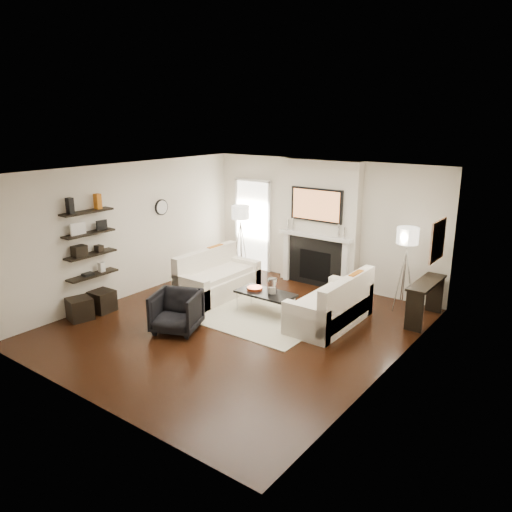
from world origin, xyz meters
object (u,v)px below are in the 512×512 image
Objects in this scene: loveseat_right_base at (329,313)px; coffee_table at (266,293)px; loveseat_left_base at (219,286)px; armchair at (176,310)px; ottoman_near at (102,301)px; lamp_right_shade at (408,236)px; lamp_left_shade at (241,212)px.

loveseat_right_base and coffee_table have the same top height.
loveseat_left_base is 1.87m from armchair.
loveseat_right_base is 4.50× the size of ottoman_near.
loveseat_right_base is 2.06m from lamp_right_shade.
lamp_right_shade is at bearing 61.21° from loveseat_right_base.
loveseat_left_base is 4.50× the size of lamp_right_shade.
lamp_right_shade is (2.75, 3.26, 1.06)m from armchair.
armchair is 1.80m from ottoman_near.
armchair is 3.60m from lamp_left_shade.
loveseat_left_base is 2.01m from lamp_left_shade.
loveseat_left_base is 2.34× the size of armchair.
loveseat_right_base is 1.64× the size of coffee_table.
ottoman_near is (-3.73, -2.03, -0.01)m from loveseat_right_base.
coffee_table is at bearing -138.85° from lamp_right_shade.
lamp_left_shade reaches higher than coffee_table.
lamp_left_shade is 1.00× the size of ottoman_near.
coffee_table is 2.75× the size of lamp_right_shade.
ottoman_near is (-1.20, -1.97, -0.01)m from loveseat_left_base.
loveseat_right_base is at bearing 1.33° from loveseat_left_base.
ottoman_near is at bearing -100.21° from lamp_left_shade.
lamp_right_shade is at bearing 41.15° from coffee_table.
armchair reaches higher than coffee_table.
lamp_left_shade is at bearing 79.79° from ottoman_near.
coffee_table is at bearing -166.34° from loveseat_right_base.
armchair is (0.58, -1.77, 0.18)m from loveseat_left_base.
armchair is at bearing 6.50° from ottoman_near.
ottoman_near is (-1.77, -0.20, -0.19)m from armchair.
armchair is 4.39m from lamp_right_shade.
lamp_right_shade is at bearing 37.47° from ottoman_near.
loveseat_right_base is 4.50× the size of lamp_right_shade.
ottoman_near is at bearing -142.53° from lamp_right_shade.
loveseat_left_base is 2.31m from ottoman_near.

